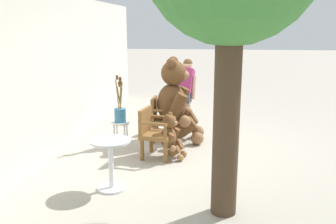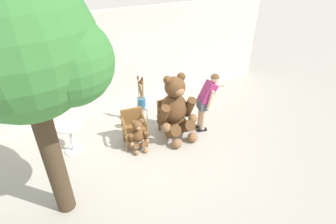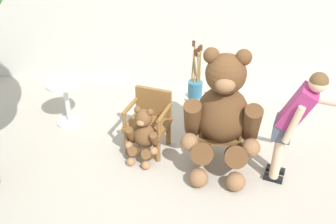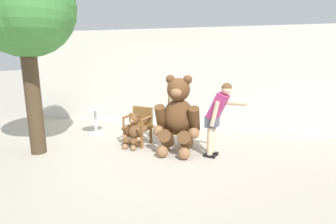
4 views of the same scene
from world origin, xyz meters
name	(u,v)px [view 2 (image 2 of 4)]	position (x,y,z in m)	size (l,w,h in m)	color
ground_plane	(164,148)	(0.00, 0.00, 0.00)	(60.00, 60.00, 0.00)	#B2A899
back_wall	(122,61)	(0.00, 2.40, 1.40)	(10.00, 0.16, 2.80)	silver
wooden_chair_left	(134,126)	(-0.49, 0.57, 0.46)	(0.64, 0.61, 0.86)	brown
wooden_chair_right	(170,115)	(0.50, 0.57, 0.46)	(0.57, 0.53, 0.86)	brown
teddy_bear_large	(176,108)	(0.51, 0.30, 0.81)	(0.99, 0.94, 1.66)	brown
teddy_bear_small	(138,135)	(-0.51, 0.29, 0.39)	(0.49, 0.49, 0.79)	brown
person_visitor	(207,98)	(1.34, 0.19, 0.91)	(0.82, 0.48, 1.54)	black
white_stool	(142,110)	(0.06, 1.32, 0.36)	(0.34, 0.34, 0.46)	white
brush_bucket	(141,100)	(0.06, 1.31, 0.67)	(0.22, 0.22, 0.90)	teal
round_side_table	(71,136)	(-1.88, 0.96, 0.45)	(0.56, 0.56, 0.72)	silver
patio_tree	(29,52)	(-2.28, -0.64, 2.93)	(2.09, 1.99, 4.00)	#473523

